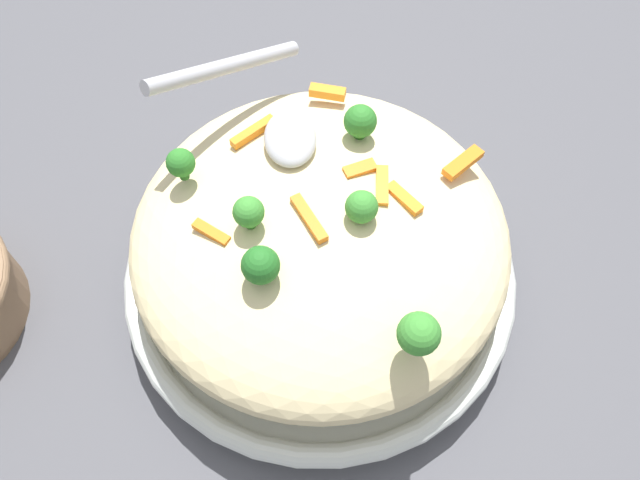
% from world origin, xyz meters
% --- Properties ---
extents(ground_plane, '(2.40, 2.40, 0.00)m').
position_xyz_m(ground_plane, '(0.00, 0.00, 0.00)').
color(ground_plane, '#4C4C51').
extents(serving_bowl, '(0.33, 0.33, 0.04)m').
position_xyz_m(serving_bowl, '(0.00, 0.00, 0.02)').
color(serving_bowl, silver).
rests_on(serving_bowl, ground_plane).
extents(pasta_mound, '(0.30, 0.30, 0.09)m').
position_xyz_m(pasta_mound, '(0.00, 0.00, 0.08)').
color(pasta_mound, beige).
rests_on(pasta_mound, serving_bowl).
extents(carrot_piece_0, '(0.03, 0.04, 0.01)m').
position_xyz_m(carrot_piece_0, '(-0.03, 0.11, 0.12)').
color(carrot_piece_0, orange).
rests_on(carrot_piece_0, pasta_mound).
extents(carrot_piece_1, '(0.02, 0.03, 0.01)m').
position_xyz_m(carrot_piece_1, '(0.01, -0.08, 0.12)').
color(carrot_piece_1, orange).
rests_on(carrot_piece_1, pasta_mound).
extents(carrot_piece_2, '(0.03, 0.03, 0.01)m').
position_xyz_m(carrot_piece_2, '(0.00, 0.06, 0.12)').
color(carrot_piece_2, orange).
rests_on(carrot_piece_2, pasta_mound).
extents(carrot_piece_3, '(0.02, 0.03, 0.01)m').
position_xyz_m(carrot_piece_3, '(-0.03, 0.03, 0.13)').
color(carrot_piece_3, orange).
rests_on(carrot_piece_3, pasta_mound).
extents(carrot_piece_4, '(0.03, 0.04, 0.01)m').
position_xyz_m(carrot_piece_4, '(-0.08, -0.05, 0.12)').
color(carrot_piece_4, orange).
rests_on(carrot_piece_4, pasta_mound).
extents(carrot_piece_5, '(0.04, 0.01, 0.01)m').
position_xyz_m(carrot_piece_5, '(-0.01, 0.05, 0.13)').
color(carrot_piece_5, orange).
rests_on(carrot_piece_5, pasta_mound).
extents(carrot_piece_6, '(0.04, 0.02, 0.01)m').
position_xyz_m(carrot_piece_6, '(0.01, -0.01, 0.13)').
color(carrot_piece_6, orange).
rests_on(carrot_piece_6, pasta_mound).
extents(carrot_piece_7, '(0.02, 0.03, 0.01)m').
position_xyz_m(carrot_piece_7, '(-0.11, 0.02, 0.12)').
color(carrot_piece_7, orange).
rests_on(carrot_piece_7, pasta_mound).
extents(broccoli_floret_0, '(0.02, 0.02, 0.03)m').
position_xyz_m(broccoli_floret_0, '(-0.04, -0.10, 0.14)').
color(broccoli_floret_0, '#296820').
rests_on(broccoli_floret_0, pasta_mound).
extents(broccoli_floret_1, '(0.02, 0.02, 0.03)m').
position_xyz_m(broccoli_floret_1, '(0.01, -0.05, 0.14)').
color(broccoli_floret_1, '#377928').
rests_on(broccoli_floret_1, pasta_mound).
extents(broccoli_floret_2, '(0.03, 0.03, 0.03)m').
position_xyz_m(broccoli_floret_2, '(0.05, -0.04, 0.14)').
color(broccoli_floret_2, '#205B1C').
rests_on(broccoli_floret_2, pasta_mound).
extents(broccoli_floret_3, '(0.03, 0.03, 0.03)m').
position_xyz_m(broccoli_floret_3, '(-0.06, 0.04, 0.14)').
color(broccoli_floret_3, '#296820').
rests_on(broccoli_floret_3, pasta_mound).
extents(broccoli_floret_4, '(0.03, 0.03, 0.03)m').
position_xyz_m(broccoli_floret_4, '(0.11, 0.05, 0.14)').
color(broccoli_floret_4, '#377928').
rests_on(broccoli_floret_4, pasta_mound).
extents(broccoli_floret_5, '(0.02, 0.02, 0.03)m').
position_xyz_m(broccoli_floret_5, '(0.01, 0.03, 0.14)').
color(broccoli_floret_5, '#377928').
rests_on(broccoli_floret_5, pasta_mound).
extents(serving_spoon, '(0.13, 0.12, 0.07)m').
position_xyz_m(serving_spoon, '(-0.08, -0.03, 0.14)').
color(serving_spoon, '#B7B7BC').
rests_on(serving_spoon, pasta_mound).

